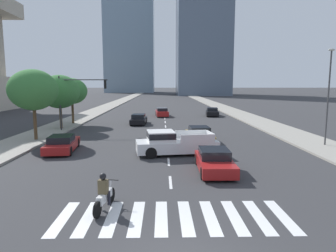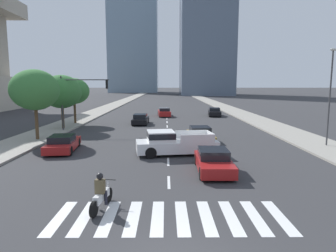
% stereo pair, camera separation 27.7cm
% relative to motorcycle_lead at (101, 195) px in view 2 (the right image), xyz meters
% --- Properties ---
extents(sidewalk_east, '(4.00, 260.00, 0.15)m').
position_rel_motorcycle_lead_xyz_m(sidewalk_east, '(14.72, 25.91, -0.51)').
color(sidewalk_east, gray).
rests_on(sidewalk_east, ground).
extents(sidewalk_west, '(4.00, 260.00, 0.15)m').
position_rel_motorcycle_lead_xyz_m(sidewalk_west, '(-9.38, 25.91, -0.51)').
color(sidewalk_west, gray).
rests_on(sidewalk_west, ground).
extents(crosswalk_near, '(8.55, 2.96, 0.01)m').
position_rel_motorcycle_lead_xyz_m(crosswalk_near, '(2.67, -0.75, -0.58)').
color(crosswalk_near, silver).
rests_on(crosswalk_near, ground).
extents(lane_divider_center, '(0.14, 50.00, 0.01)m').
position_rel_motorcycle_lead_xyz_m(lane_divider_center, '(2.67, 27.25, -0.58)').
color(lane_divider_center, silver).
rests_on(lane_divider_center, ground).
extents(motorcycle_lead, '(0.72, 2.09, 1.49)m').
position_rel_motorcycle_lead_xyz_m(motorcycle_lead, '(0.00, 0.00, 0.00)').
color(motorcycle_lead, black).
rests_on(motorcycle_lead, ground).
extents(pickup_truck, '(5.82, 2.83, 1.67)m').
position_rel_motorcycle_lead_xyz_m(pickup_truck, '(3.01, 9.25, 0.23)').
color(pickup_truck, silver).
rests_on(pickup_truck, ground).
extents(sedan_gold_0, '(2.10, 4.37, 1.25)m').
position_rel_motorcycle_lead_xyz_m(sedan_gold_0, '(5.46, 14.01, -0.01)').
color(sedan_gold_0, '#B28E38').
rests_on(sedan_gold_0, ground).
extents(sedan_black_1, '(1.89, 4.35, 1.25)m').
position_rel_motorcycle_lead_xyz_m(sedan_black_1, '(-0.58, 25.28, -0.01)').
color(sedan_black_1, black).
rests_on(sedan_black_1, ground).
extents(sedan_red_2, '(2.27, 4.66, 1.18)m').
position_rel_motorcycle_lead_xyz_m(sedan_red_2, '(-5.03, 10.41, -0.03)').
color(sedan_red_2, maroon).
rests_on(sedan_red_2, ground).
extents(sedan_red_3, '(2.06, 4.58, 1.30)m').
position_rel_motorcycle_lead_xyz_m(sedan_red_3, '(2.26, 34.31, 0.02)').
color(sedan_red_3, maroon).
rests_on(sedan_red_3, ground).
extents(sedan_black_4, '(2.22, 4.47, 1.24)m').
position_rel_motorcycle_lead_xyz_m(sedan_black_4, '(9.98, 34.64, -0.00)').
color(sedan_black_4, black).
rests_on(sedan_black_4, ground).
extents(sedan_red_5, '(1.92, 4.28, 1.24)m').
position_rel_motorcycle_lead_xyz_m(sedan_red_5, '(5.19, 5.13, -0.01)').
color(sedan_red_5, maroon).
rests_on(sedan_red_5, ground).
extents(traffic_signal_far, '(5.21, 0.28, 5.55)m').
position_rel_motorcycle_lead_xyz_m(traffic_signal_far, '(-6.28, 19.83, 3.42)').
color(traffic_signal_far, '#333335').
rests_on(traffic_signal_far, sidewalk_west).
extents(street_lamp_east, '(0.50, 0.24, 7.36)m').
position_rel_motorcycle_lead_xyz_m(street_lamp_east, '(15.02, 11.64, 3.84)').
color(street_lamp_east, '#3F3F42').
rests_on(street_lamp_east, sidewalk_east).
extents(street_tree_nearest, '(4.05, 4.05, 5.95)m').
position_rel_motorcycle_lead_xyz_m(street_tree_nearest, '(-8.58, 14.43, 3.79)').
color(street_tree_nearest, '#4C3823').
rests_on(street_tree_nearest, sidewalk_west).
extents(street_tree_second, '(4.16, 4.16, 5.68)m').
position_rel_motorcycle_lead_xyz_m(street_tree_second, '(-8.58, 21.02, 3.47)').
color(street_tree_second, '#4C3823').
rests_on(street_tree_second, sidewalk_west).
extents(street_tree_third, '(3.64, 3.64, 5.42)m').
position_rel_motorcycle_lead_xyz_m(street_tree_third, '(-8.58, 25.39, 3.43)').
color(street_tree_third, '#4C3823').
rests_on(street_tree_third, sidewalk_west).
extents(office_tower_left_skyline, '(27.68, 23.52, 80.34)m').
position_rel_motorcycle_lead_xyz_m(office_tower_left_skyline, '(-16.17, 169.67, 39.06)').
color(office_tower_left_skyline, '#7A93A8').
rests_on(office_tower_left_skyline, ground).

